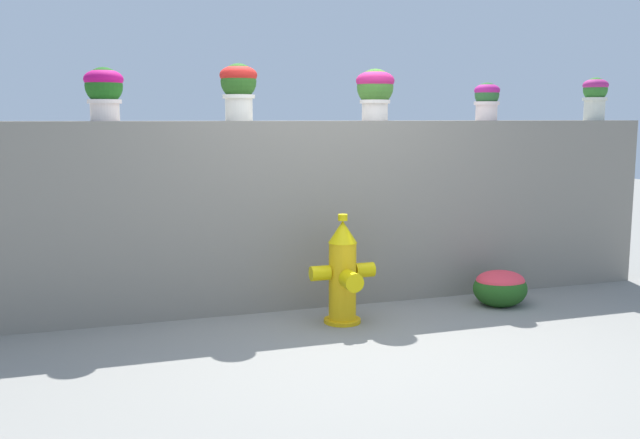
% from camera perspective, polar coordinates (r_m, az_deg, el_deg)
% --- Properties ---
extents(ground_plane, '(24.00, 24.00, 0.00)m').
position_cam_1_polar(ground_plane, '(5.10, 3.70, -10.22)').
color(ground_plane, gray).
extents(stone_wall, '(6.52, 0.38, 1.58)m').
position_cam_1_polar(stone_wall, '(6.09, -0.73, 0.51)').
color(stone_wall, gray).
rests_on(stone_wall, ground).
extents(potted_plant_1, '(0.30, 0.30, 0.41)m').
position_cam_1_polar(potted_plant_1, '(5.78, -17.05, 10.07)').
color(potted_plant_1, silver).
rests_on(potted_plant_1, stone_wall).
extents(potted_plant_2, '(0.31, 0.31, 0.47)m').
position_cam_1_polar(potted_plant_2, '(5.92, -6.60, 10.70)').
color(potted_plant_2, silver).
rests_on(potted_plant_2, stone_wall).
extents(potted_plant_3, '(0.33, 0.33, 0.45)m').
position_cam_1_polar(potted_plant_3, '(6.23, 4.47, 10.46)').
color(potted_plant_3, silver).
rests_on(potted_plant_3, stone_wall).
extents(potted_plant_4, '(0.23, 0.23, 0.35)m').
position_cam_1_polar(potted_plant_4, '(6.72, 13.33, 9.50)').
color(potted_plant_4, silver).
rests_on(potted_plant_4, stone_wall).
extents(potted_plant_5, '(0.24, 0.24, 0.41)m').
position_cam_1_polar(potted_plant_5, '(7.46, 21.34, 9.38)').
color(potted_plant_5, silver).
rests_on(potted_plant_5, stone_wall).
extents(fire_hydrant, '(0.52, 0.42, 0.87)m').
position_cam_1_polar(fire_hydrant, '(5.55, 1.88, -4.43)').
color(fire_hydrant, '#E7AF10').
rests_on(fire_hydrant, ground).
extents(flower_bush_left, '(0.47, 0.43, 0.32)m').
position_cam_1_polar(flower_bush_left, '(6.32, 14.35, -5.25)').
color(flower_bush_left, '#215219').
rests_on(flower_bush_left, ground).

